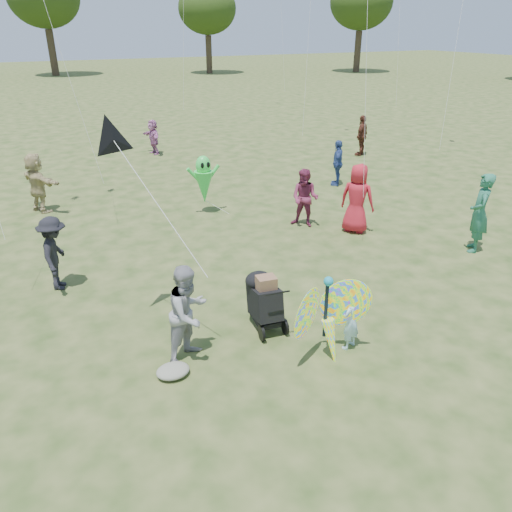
% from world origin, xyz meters
% --- Properties ---
extents(ground, '(160.00, 160.00, 0.00)m').
position_xyz_m(ground, '(0.00, 0.00, 0.00)').
color(ground, '#51592B').
rests_on(ground, ground).
extents(child_girl, '(0.47, 0.40, 1.10)m').
position_xyz_m(child_girl, '(0.62, -0.52, 0.55)').
color(child_girl, '#AADBF1').
rests_on(child_girl, ground).
extents(adult_man, '(1.05, 0.98, 1.71)m').
position_xyz_m(adult_man, '(-1.95, 0.47, 0.86)').
color(adult_man, gray).
rests_on(adult_man, ground).
extents(grey_bag, '(0.55, 0.45, 0.17)m').
position_xyz_m(grey_bag, '(-2.39, 0.11, 0.09)').
color(grey_bag, gray).
rests_on(grey_bag, ground).
extents(crowd_a, '(1.02, 1.09, 1.87)m').
position_xyz_m(crowd_a, '(3.99, 3.86, 0.94)').
color(crowd_a, '#B21C29').
rests_on(crowd_a, ground).
extents(crowd_b, '(0.86, 1.16, 1.61)m').
position_xyz_m(crowd_b, '(-3.64, 4.06, 0.81)').
color(crowd_b, black).
rests_on(crowd_b, ground).
extents(crowd_c, '(0.88, 0.96, 1.57)m').
position_xyz_m(crowd_c, '(6.05, 7.70, 0.79)').
color(crowd_c, '#324A8A').
rests_on(crowd_c, ground).
extents(crowd_d, '(1.20, 1.71, 1.78)m').
position_xyz_m(crowd_d, '(-3.54, 9.40, 0.89)').
color(crowd_d, tan).
rests_on(crowd_d, ground).
extents(crowd_e, '(0.97, 1.00, 1.62)m').
position_xyz_m(crowd_e, '(2.96, 4.82, 0.81)').
color(crowd_e, '#782846').
rests_on(crowd_e, ground).
extents(crowd_f, '(0.84, 0.85, 1.97)m').
position_xyz_m(crowd_f, '(5.90, 1.51, 0.99)').
color(crowd_f, '#27684E').
rests_on(crowd_f, ground).
extents(crowd_h, '(1.06, 0.87, 1.69)m').
position_xyz_m(crowd_h, '(9.49, 10.85, 0.84)').
color(crowd_h, '#51271B').
rests_on(crowd_h, ground).
extents(crowd_j, '(0.61, 1.41, 1.47)m').
position_xyz_m(crowd_j, '(1.58, 15.06, 0.73)').
color(crowd_j, '#AD629A').
rests_on(crowd_j, ground).
extents(jogging_stroller, '(0.57, 1.09, 1.09)m').
position_xyz_m(jogging_stroller, '(-0.42, 0.75, 0.61)').
color(jogging_stroller, black).
rests_on(jogging_stroller, ground).
extents(butterfly_kite, '(1.74, 0.75, 1.72)m').
position_xyz_m(butterfly_kite, '(0.11, -0.57, 0.76)').
color(butterfly_kite, '#FF4328').
rests_on(butterfly_kite, ground).
extents(delta_kite_rig, '(1.43, 1.85, 2.48)m').
position_xyz_m(delta_kite_rig, '(-2.52, 2.08, 3.43)').
color(delta_kite_rig, black).
rests_on(delta_kite_rig, ground).
extents(alien_kite, '(1.12, 0.69, 1.74)m').
position_xyz_m(alien_kite, '(0.85, 7.05, 0.97)').
color(alien_kite, '#33DB4C').
rests_on(alien_kite, ground).
extents(tree_line, '(91.78, 33.60, 10.79)m').
position_xyz_m(tree_line, '(3.67, 44.99, 6.86)').
color(tree_line, '#3A2D21').
rests_on(tree_line, ground).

